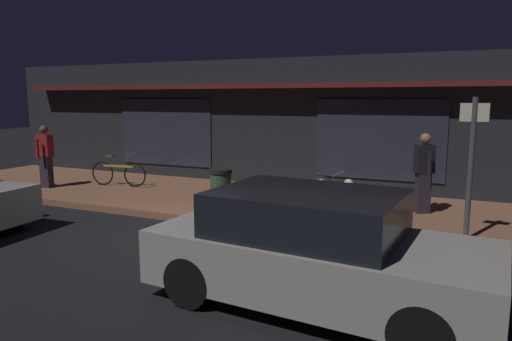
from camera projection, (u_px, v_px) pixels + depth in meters
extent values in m
plane|color=black|center=(155.00, 236.00, 8.63)|extent=(60.00, 60.00, 0.00)
cube|color=brown|center=(229.00, 200.00, 11.32)|extent=(18.00, 4.00, 0.15)
cube|color=black|center=(280.00, 122.00, 14.12)|extent=(18.00, 2.80, 3.60)
cube|color=#262838|center=(165.00, 132.00, 14.18)|extent=(3.20, 0.04, 2.00)
cube|color=#262838|center=(379.00, 140.00, 11.60)|extent=(3.20, 0.04, 2.00)
cube|color=#591919|center=(258.00, 86.00, 12.47)|extent=(16.20, 0.50, 0.12)
cylinder|color=black|center=(288.00, 201.00, 9.49)|extent=(0.61, 0.19, 0.60)
cylinder|color=black|center=(339.00, 207.00, 8.93)|extent=(0.61, 0.19, 0.60)
cube|color=black|center=(313.00, 190.00, 9.17)|extent=(1.12, 0.40, 0.36)
ellipsoid|color=black|center=(320.00, 181.00, 9.06)|extent=(0.46, 0.29, 0.20)
sphere|color=#F9EDB7|center=(349.00, 184.00, 8.77)|extent=(0.18, 0.18, 0.18)
cylinder|color=gray|center=(339.00, 174.00, 8.85)|extent=(0.09, 0.55, 0.03)
torus|color=black|center=(103.00, 173.00, 12.81)|extent=(0.66, 0.13, 0.66)
torus|color=black|center=(135.00, 175.00, 12.54)|extent=(0.66, 0.13, 0.66)
cube|color=#B78C2D|center=(118.00, 166.00, 12.64)|extent=(0.90, 0.17, 0.06)
cube|color=brown|center=(110.00, 156.00, 12.67)|extent=(0.21, 0.11, 0.06)
cylinder|color=#B78C2D|center=(131.00, 154.00, 12.47)|extent=(0.08, 0.42, 0.02)
cube|color=#28232D|center=(47.00, 172.00, 12.46)|extent=(0.29, 0.22, 0.85)
cube|color=maroon|center=(45.00, 145.00, 12.35)|extent=(0.39, 0.25, 0.58)
sphere|color=brown|center=(44.00, 129.00, 12.28)|extent=(0.22, 0.22, 0.22)
cylinder|color=maroon|center=(37.00, 149.00, 12.12)|extent=(0.10, 0.10, 0.52)
cylinder|color=maroon|center=(52.00, 147.00, 12.60)|extent=(0.10, 0.10, 0.52)
cube|color=#28232D|center=(423.00, 193.00, 9.68)|extent=(0.34, 0.31, 0.85)
cube|color=black|center=(425.00, 159.00, 9.57)|extent=(0.44, 0.37, 0.58)
sphere|color=#8C6647|center=(426.00, 139.00, 9.50)|extent=(0.22, 0.22, 0.22)
cylinder|color=black|center=(430.00, 164.00, 9.32)|extent=(0.12, 0.12, 0.52)
cylinder|color=black|center=(419.00, 161.00, 9.84)|extent=(0.12, 0.12, 0.52)
cylinder|color=#47474C|center=(470.00, 170.00, 7.69)|extent=(0.09, 0.09, 2.40)
cube|color=beige|center=(475.00, 112.00, 7.55)|extent=(0.44, 0.03, 0.30)
cylinder|color=#2D4C33|center=(221.00, 193.00, 9.67)|extent=(0.44, 0.44, 0.85)
cylinder|color=black|center=(221.00, 171.00, 9.60)|extent=(0.48, 0.48, 0.08)
cylinder|color=black|center=(12.00, 211.00, 9.22)|extent=(0.65, 0.25, 0.64)
cylinder|color=black|center=(443.00, 279.00, 5.72)|extent=(0.66, 0.27, 0.64)
cylinder|color=black|center=(422.00, 335.00, 4.37)|extent=(0.66, 0.27, 0.64)
cylinder|color=black|center=(252.00, 246.00, 7.00)|extent=(0.66, 0.27, 0.64)
cylinder|color=black|center=(190.00, 282.00, 5.65)|extent=(0.66, 0.27, 0.64)
cube|color=#9E998E|center=(318.00, 262.00, 5.65)|extent=(4.23, 2.08, 0.68)
cube|color=black|center=(307.00, 217.00, 5.64)|extent=(2.32, 1.77, 0.64)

